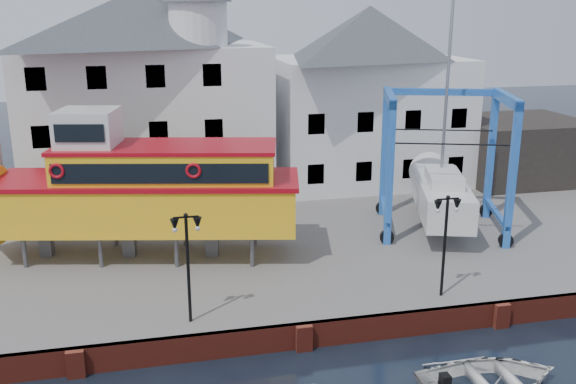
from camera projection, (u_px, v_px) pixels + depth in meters
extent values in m
plane|color=black|center=(303.00, 349.00, 23.66)|extent=(140.00, 140.00, 0.00)
cube|color=#62605E|center=(253.00, 236.00, 33.82)|extent=(44.00, 22.00, 1.00)
cube|color=maroon|center=(303.00, 336.00, 23.63)|extent=(44.00, 0.25, 1.00)
cube|color=maroon|center=(76.00, 364.00, 21.78)|extent=(0.60, 0.36, 1.00)
cube|color=maroon|center=(304.00, 338.00, 23.47)|extent=(0.60, 0.36, 1.00)
cube|color=maroon|center=(501.00, 315.00, 25.16)|extent=(0.60, 0.36, 1.00)
cube|color=white|center=(148.00, 122.00, 38.38)|extent=(14.00, 8.00, 9.00)
pyramid|color=#32383C|center=(142.00, 16.00, 36.68)|extent=(14.00, 8.00, 3.20)
cube|color=black|center=(48.00, 192.00, 34.32)|extent=(1.00, 0.08, 1.20)
cube|color=black|center=(106.00, 189.00, 34.96)|extent=(1.00, 0.08, 1.20)
cube|color=black|center=(162.00, 185.00, 35.59)|extent=(1.00, 0.08, 1.20)
cube|color=black|center=(216.00, 182.00, 36.23)|extent=(1.00, 0.08, 1.20)
cube|color=black|center=(42.00, 137.00, 33.48)|extent=(1.00, 0.08, 1.20)
cube|color=black|center=(101.00, 134.00, 34.12)|extent=(1.00, 0.08, 1.20)
cube|color=black|center=(159.00, 132.00, 34.75)|extent=(1.00, 0.08, 1.20)
cube|color=black|center=(214.00, 130.00, 35.39)|extent=(1.00, 0.08, 1.20)
cube|color=black|center=(35.00, 79.00, 32.64)|extent=(1.00, 0.08, 1.20)
cube|color=black|center=(97.00, 78.00, 33.28)|extent=(1.00, 0.08, 1.20)
cube|color=black|center=(155.00, 76.00, 33.92)|extent=(1.00, 0.08, 1.20)
cube|color=black|center=(212.00, 75.00, 34.55)|extent=(1.00, 0.08, 1.20)
cylinder|color=white|center=(198.00, 24.00, 35.18)|extent=(3.20, 3.20, 2.40)
cube|color=white|center=(367.00, 120.00, 41.96)|extent=(12.00, 8.00, 8.00)
pyramid|color=#32383C|center=(370.00, 32.00, 40.39)|extent=(12.00, 8.00, 3.20)
cube|color=black|center=(316.00, 174.00, 37.97)|extent=(1.00, 0.08, 1.20)
cube|color=black|center=(364.00, 171.00, 38.60)|extent=(1.00, 0.08, 1.20)
cube|color=black|center=(410.00, 169.00, 39.24)|extent=(1.00, 0.08, 1.20)
cube|color=black|center=(455.00, 166.00, 39.87)|extent=(1.00, 0.08, 1.20)
cube|color=black|center=(316.00, 124.00, 37.13)|extent=(1.00, 0.08, 1.20)
cube|color=black|center=(365.00, 122.00, 37.76)|extent=(1.00, 0.08, 1.20)
cube|color=black|center=(413.00, 120.00, 38.40)|extent=(1.00, 0.08, 1.20)
cube|color=black|center=(459.00, 118.00, 39.03)|extent=(1.00, 0.08, 1.20)
cube|color=black|center=(518.00, 149.00, 42.76)|extent=(8.00, 7.00, 4.00)
cylinder|color=black|center=(188.00, 271.00, 23.09)|extent=(0.12, 0.12, 4.00)
cube|color=black|center=(186.00, 217.00, 22.52)|extent=(0.90, 0.06, 0.06)
sphere|color=black|center=(186.00, 215.00, 22.50)|extent=(0.16, 0.16, 0.16)
cone|color=black|center=(175.00, 225.00, 22.51)|extent=(0.32, 0.32, 0.45)
sphere|color=silver|center=(175.00, 230.00, 22.56)|extent=(0.18, 0.18, 0.18)
cone|color=black|center=(198.00, 224.00, 22.68)|extent=(0.32, 0.32, 0.45)
sphere|color=silver|center=(198.00, 228.00, 22.73)|extent=(0.18, 0.18, 0.18)
cylinder|color=black|center=(444.00, 249.00, 25.21)|extent=(0.12, 0.12, 4.00)
cube|color=black|center=(448.00, 199.00, 24.64)|extent=(0.90, 0.06, 0.06)
sphere|color=black|center=(448.00, 197.00, 24.62)|extent=(0.16, 0.16, 0.16)
cone|color=black|center=(438.00, 206.00, 24.63)|extent=(0.32, 0.32, 0.45)
sphere|color=silver|center=(438.00, 211.00, 24.68)|extent=(0.18, 0.18, 0.18)
cone|color=black|center=(457.00, 205.00, 24.80)|extent=(0.32, 0.32, 0.45)
sphere|color=silver|center=(457.00, 209.00, 24.85)|extent=(0.18, 0.18, 0.18)
cylinder|color=#59595E|center=(24.00, 252.00, 28.34)|extent=(0.24, 0.24, 1.44)
cylinder|color=#59595E|center=(46.00, 231.00, 30.92)|extent=(0.24, 0.24, 1.44)
cylinder|color=#59595E|center=(100.00, 252.00, 28.37)|extent=(0.24, 0.24, 1.44)
cylinder|color=#59595E|center=(116.00, 231.00, 30.95)|extent=(0.24, 0.24, 1.44)
cylinder|color=#59595E|center=(176.00, 251.00, 28.40)|extent=(0.24, 0.24, 1.44)
cylinder|color=#59595E|center=(185.00, 231.00, 30.98)|extent=(0.24, 0.24, 1.44)
cylinder|color=#59595E|center=(252.00, 251.00, 28.43)|extent=(0.24, 0.24, 1.44)
cylinder|color=#59595E|center=(255.00, 231.00, 31.01)|extent=(0.24, 0.24, 1.44)
cube|color=#59595E|center=(46.00, 241.00, 29.64)|extent=(0.66, 0.59, 1.44)
cube|color=#59595E|center=(129.00, 241.00, 29.67)|extent=(0.66, 0.59, 1.44)
cube|color=#59595E|center=(212.00, 241.00, 29.70)|extent=(0.66, 0.59, 1.44)
cube|color=yellow|center=(148.00, 204.00, 29.18)|extent=(13.90, 6.41, 2.11)
cube|color=#A30A15|center=(146.00, 180.00, 28.86)|extent=(14.22, 6.62, 0.21)
cube|color=yellow|center=(166.00, 165.00, 28.68)|extent=(10.07, 5.22, 1.54)
cube|color=black|center=(160.00, 174.00, 27.07)|extent=(9.02, 2.01, 0.86)
cube|color=black|center=(173.00, 156.00, 30.26)|extent=(9.02, 2.01, 0.86)
cube|color=#A30A15|center=(165.00, 147.00, 28.44)|extent=(10.28, 5.36, 0.17)
cube|color=silver|center=(88.00, 129.00, 28.19)|extent=(2.97, 2.97, 1.75)
cube|color=black|center=(79.00, 133.00, 26.95)|extent=(2.06, 0.50, 0.77)
torus|color=#A30A15|center=(56.00, 171.00, 26.95)|extent=(0.69, 0.27, 0.67)
torus|color=#A30A15|center=(193.00, 171.00, 27.00)|extent=(0.69, 0.27, 0.67)
cube|color=#1F41A7|center=(390.00, 174.00, 30.37)|extent=(0.44, 0.44, 7.01)
cylinder|color=black|center=(387.00, 237.00, 31.26)|extent=(0.74, 0.45, 0.70)
cube|color=#1F41A7|center=(384.00, 153.00, 34.83)|extent=(0.44, 0.44, 7.01)
cylinder|color=black|center=(382.00, 208.00, 35.71)|extent=(0.74, 0.45, 0.70)
cube|color=#1F41A7|center=(512.00, 177.00, 29.89)|extent=(0.44, 0.44, 7.01)
cylinder|color=black|center=(506.00, 240.00, 30.77)|extent=(0.74, 0.45, 0.70)
cube|color=#1F41A7|center=(491.00, 155.00, 34.35)|extent=(0.44, 0.44, 7.01)
cylinder|color=black|center=(486.00, 211.00, 35.23)|extent=(0.74, 0.45, 0.70)
cube|color=#1F41A7|center=(390.00, 97.00, 31.67)|extent=(1.87, 4.88, 0.49)
cube|color=#1F41A7|center=(385.00, 210.00, 33.30)|extent=(1.77, 4.84, 0.21)
cube|color=#1F41A7|center=(507.00, 99.00, 31.19)|extent=(1.87, 4.88, 0.49)
cube|color=#1F41A7|center=(496.00, 213.00, 32.82)|extent=(1.77, 4.84, 0.21)
cube|color=#1F41A7|center=(441.00, 92.00, 33.66)|extent=(5.83, 2.17, 0.35)
cube|color=silver|center=(441.00, 196.00, 32.84)|extent=(4.49, 7.86, 1.60)
cone|color=silver|center=(430.00, 174.00, 37.10)|extent=(2.68, 2.23, 2.30)
cube|color=#59595E|center=(440.00, 218.00, 33.16)|extent=(0.78, 1.79, 0.70)
cube|color=silver|center=(444.00, 178.00, 32.05)|extent=(2.45, 3.35, 0.60)
cylinder|color=#99999E|center=(448.00, 71.00, 31.55)|extent=(0.20, 0.20, 11.02)
cube|color=black|center=(451.00, 144.00, 30.24)|extent=(5.19, 1.77, 0.05)
cube|color=black|center=(440.00, 130.00, 33.69)|extent=(5.19, 1.77, 0.05)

